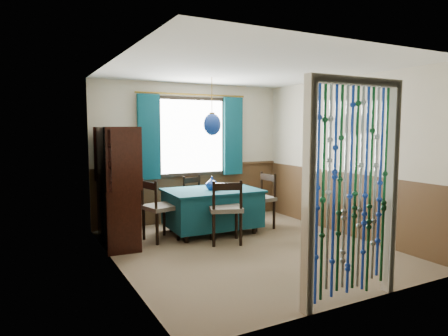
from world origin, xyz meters
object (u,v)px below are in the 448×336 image
dining_table (212,207)px  sideboard (116,203)px  chair_near (226,210)px  pendant_lamp (212,124)px  chair_left (159,208)px  chair_right (260,199)px  vase_table (212,184)px  bowl_shelf (125,163)px  vase_sideboard (115,177)px  chair_far (197,199)px

dining_table → sideboard: bearing=175.4°
chair_near → pendant_lamp: pendant_lamp is taller
sideboard → chair_left: bearing=-14.7°
chair_left → chair_right: 1.79m
sideboard → vase_table: (1.48, -0.21, 0.21)m
bowl_shelf → vase_sideboard: bowl_shelf is taller
chair_far → bowl_shelf: (-1.46, -0.78, 0.75)m
sideboard → bowl_shelf: bearing=-73.8°
chair_left → chair_near: bearing=40.5°
chair_far → vase_sideboard: 1.55m
pendant_lamp → dining_table: bearing=180.0°
chair_left → chair_far: bearing=113.2°
chair_near → vase_table: bearing=103.5°
vase_table → vase_sideboard: bearing=159.7°
chair_right → pendant_lamp: (-0.87, 0.09, 1.26)m
chair_near → bowl_shelf: (-1.35, 0.51, 0.70)m
pendant_lamp → chair_right: bearing=-5.6°
dining_table → sideboard: size_ratio=0.88×
pendant_lamp → bowl_shelf: (-1.44, -0.13, -0.56)m
chair_near → chair_left: bearing=163.7°
chair_near → chair_right: chair_near is taller
dining_table → chair_near: bearing=-96.0°
chair_left → vase_table: chair_left is taller
chair_far → chair_right: bearing=125.0°
dining_table → bowl_shelf: bearing=-172.9°
chair_far → vase_sideboard: (-1.46, -0.17, 0.50)m
chair_left → bowl_shelf: 0.88m
chair_far → bowl_shelf: bearing=13.8°
chair_far → chair_near: bearing=71.0°
chair_near → sideboard: 1.63m
dining_table → bowl_shelf: size_ratio=6.43×
pendant_lamp → vase_table: (-0.02, -0.04, -0.95)m
chair_right → vase_table: 0.95m
sideboard → vase_table: bearing=-3.4°
bowl_shelf → pendant_lamp: bearing=5.0°
chair_right → bowl_shelf: size_ratio=3.99×
dining_table → chair_right: 0.88m
chair_right → sideboard: bearing=82.0°
dining_table → chair_near: chair_near is taller
vase_sideboard → chair_right: bearing=-13.8°
chair_right → sideboard: 2.39m
chair_near → chair_right: 1.11m
chair_far → chair_right: size_ratio=0.90×
chair_left → chair_right: chair_left is taller
pendant_lamp → vase_table: size_ratio=4.59×
dining_table → chair_left: chair_left is taller
chair_right → sideboard: (-2.38, 0.26, 0.10)m
chair_left → pendant_lamp: pendant_lamp is taller
chair_left → pendant_lamp: bearing=78.9°
bowl_shelf → chair_far: bearing=28.1°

